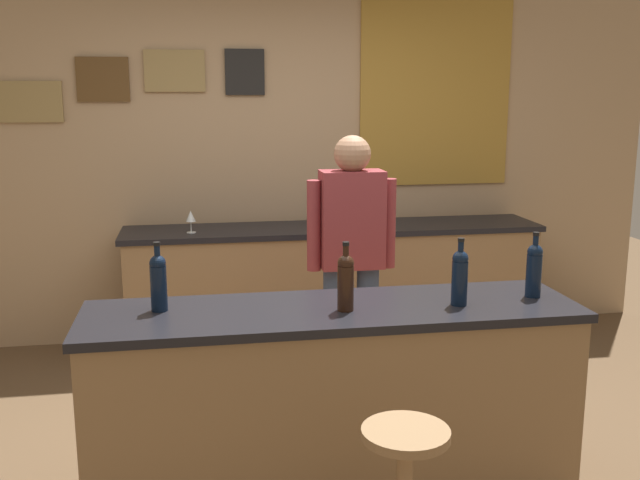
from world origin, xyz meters
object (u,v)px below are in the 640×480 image
at_px(coffee_mug, 335,219).
at_px(wine_glass_b, 372,211).
at_px(bartender, 351,254).
at_px(wine_bottle_b, 346,280).
at_px(wine_glass_a, 191,217).
at_px(wine_bottle_a, 158,280).
at_px(wine_bottle_d, 534,268).
at_px(wine_bottle_c, 460,275).

bearing_deg(coffee_mug, wine_glass_b, -17.28).
distance_m(bartender, coffee_mug, 1.12).
relative_size(wine_bottle_b, wine_glass_a, 1.97).
bearing_deg(wine_bottle_a, coffee_mug, 59.60).
distance_m(wine_bottle_b, coffee_mug, 2.17).
xyz_separation_m(bartender, wine_glass_a, (-0.91, 1.01, 0.07)).
bearing_deg(wine_bottle_d, wine_bottle_b, -175.97).
bearing_deg(bartender, wine_glass_b, 69.86).
xyz_separation_m(wine_bottle_b, wine_glass_a, (-0.66, 2.03, -0.05)).
height_order(bartender, wine_bottle_a, bartender).
height_order(wine_bottle_d, wine_glass_b, wine_bottle_d).
bearing_deg(wine_bottle_a, wine_bottle_c, -6.10).
bearing_deg(bartender, wine_bottle_d, -55.52).
distance_m(wine_bottle_b, wine_glass_a, 2.13).
bearing_deg(wine_bottle_a, wine_bottle_d, -2.40).
bearing_deg(wine_bottle_b, wine_bottle_d, 4.03).
relative_size(wine_glass_b, coffee_mug, 1.24).
height_order(wine_bottle_a, wine_bottle_b, same).
xyz_separation_m(bartender, coffee_mug, (0.12, 1.12, 0.01)).
relative_size(wine_bottle_b, coffee_mug, 2.45).
xyz_separation_m(wine_bottle_b, coffee_mug, (0.37, 2.14, -0.11)).
distance_m(wine_bottle_c, wine_glass_b, 2.07).
bearing_deg(wine_bottle_a, wine_glass_a, 85.87).
xyz_separation_m(wine_glass_a, wine_glass_b, (1.29, 0.03, 0.00)).
distance_m(wine_glass_b, coffee_mug, 0.28).
relative_size(bartender, wine_bottle_d, 5.29).
height_order(bartender, wine_glass_b, bartender).
relative_size(wine_bottle_c, coffee_mug, 2.45).
bearing_deg(wine_bottle_c, wine_bottle_d, 10.17).
distance_m(bartender, wine_bottle_a, 1.38).
xyz_separation_m(wine_bottle_b, wine_bottle_c, (0.52, -0.01, 0.00)).
relative_size(wine_bottle_a, wine_bottle_d, 1.00).
height_order(wine_bottle_a, wine_glass_a, wine_bottle_a).
relative_size(wine_bottle_b, wine_glass_b, 1.97).
xyz_separation_m(wine_bottle_d, coffee_mug, (-0.53, 2.07, -0.11)).
relative_size(wine_bottle_d, wine_glass_b, 1.97).
height_order(bartender, wine_glass_a, bartender).
bearing_deg(coffee_mug, wine_bottle_a, -120.40).
relative_size(bartender, wine_glass_b, 10.45).
bearing_deg(coffee_mug, wine_bottle_d, -75.56).
bearing_deg(wine_bottle_c, bartender, 104.67).
distance_m(wine_bottle_d, wine_glass_a, 2.51).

